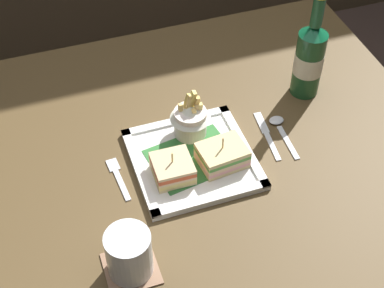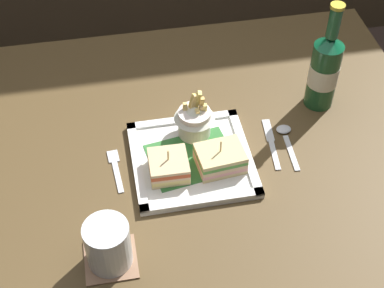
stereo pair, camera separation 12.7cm
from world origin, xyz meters
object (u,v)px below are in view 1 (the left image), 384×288
at_px(sandwich_half_left, 173,168).
at_px(knife, 266,133).
at_px(beer_bottle, 309,58).
at_px(sandwich_half_right, 222,155).
at_px(water_glass, 129,256).
at_px(fries_cup, 190,118).
at_px(fork, 118,176).
at_px(square_plate, 193,159).
at_px(dining_table, 191,185).
at_px(spoon, 280,126).

height_order(sandwich_half_left, knife, sandwich_half_left).
relative_size(sandwich_half_left, beer_bottle, 0.31).
relative_size(sandwich_half_right, water_glass, 1.08).
relative_size(fries_cup, knife, 0.72).
xyz_separation_m(fork, knife, (0.36, 0.02, 0.00)).
height_order(fries_cup, knife, fries_cup).
bearing_deg(sandwich_half_left, sandwich_half_right, 0.00).
relative_size(water_glass, fork, 0.79).
xyz_separation_m(sandwich_half_left, sandwich_half_right, (0.11, 0.00, 0.00)).
bearing_deg(square_plate, water_glass, -131.90).
bearing_deg(sandwich_half_left, square_plate, 30.02).
xyz_separation_m(dining_table, sandwich_half_left, (-0.06, -0.06, 0.15)).
height_order(fries_cup, beer_bottle, beer_bottle).
bearing_deg(spoon, fork, -176.54).
relative_size(sandwich_half_right, spoon, 0.77).
bearing_deg(beer_bottle, water_glass, -146.47).
relative_size(square_plate, fork, 2.08).
xyz_separation_m(sandwich_half_right, fries_cup, (-0.04, 0.11, 0.02)).
height_order(beer_bottle, knife, beer_bottle).
distance_m(sandwich_half_left, fork, 0.12).
distance_m(square_plate, fries_cup, 0.09).
bearing_deg(dining_table, spoon, 1.22).
bearing_deg(water_glass, fries_cup, 53.61).
bearing_deg(fork, square_plate, -3.37).
bearing_deg(water_glass, square_plate, 48.10).
bearing_deg(dining_table, water_glass, -129.33).
bearing_deg(spoon, square_plate, -171.53).
distance_m(water_glass, fork, 0.24).
height_order(water_glass, knife, water_glass).
distance_m(sandwich_half_left, spoon, 0.29).
xyz_separation_m(sandwich_half_right, knife, (0.13, 0.06, -0.03)).
distance_m(dining_table, sandwich_half_left, 0.18).
height_order(square_plate, water_glass, water_glass).
bearing_deg(dining_table, sandwich_half_left, -135.55).
relative_size(water_glass, knife, 0.63).
distance_m(sandwich_half_left, water_glass, 0.24).
distance_m(dining_table, square_plate, 0.13).
bearing_deg(square_plate, knife, 7.64).
distance_m(water_glass, spoon, 0.50).
distance_m(beer_bottle, fork, 0.53).
relative_size(knife, spoon, 1.14).
relative_size(beer_bottle, water_glass, 2.79).
xyz_separation_m(dining_table, sandwich_half_right, (0.05, -0.06, 0.15)).
relative_size(beer_bottle, fork, 2.21).
bearing_deg(fork, beer_bottle, 13.83).
distance_m(beer_bottle, water_glass, 0.65).
distance_m(sandwich_half_left, beer_bottle, 0.43).
relative_size(dining_table, sandwich_half_right, 10.67).
distance_m(fork, knife, 0.36).
bearing_deg(water_glass, sandwich_half_right, 36.56).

